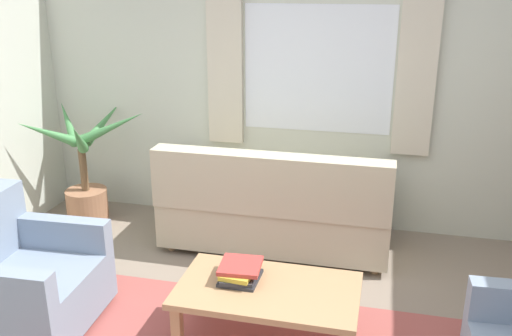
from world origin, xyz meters
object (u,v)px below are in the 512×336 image
at_px(armchair_left, 20,280).
at_px(potted_plant, 86,176).
at_px(couch, 275,209).
at_px(coffee_table, 268,296).
at_px(book_stack_on_table, 240,271).

distance_m(armchair_left, potted_plant, 1.75).
xyz_separation_m(couch, potted_plant, (-1.86, 0.18, 0.07)).
distance_m(coffee_table, potted_plant, 2.60).
bearing_deg(armchair_left, book_stack_on_table, -83.93).
xyz_separation_m(armchair_left, potted_plant, (-0.48, 1.68, 0.08)).
relative_size(couch, book_stack_on_table, 5.89).
xyz_separation_m(coffee_table, potted_plant, (-2.09, 1.54, 0.06)).
xyz_separation_m(coffee_table, book_stack_on_table, (-0.19, 0.07, 0.11)).
height_order(armchair_left, potted_plant, potted_plant).
relative_size(couch, potted_plant, 1.72).
bearing_deg(book_stack_on_table, couch, 91.84).
relative_size(couch, coffee_table, 1.73).
distance_m(couch, potted_plant, 1.87).
distance_m(couch, armchair_left, 2.04).
relative_size(coffee_table, book_stack_on_table, 3.41).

